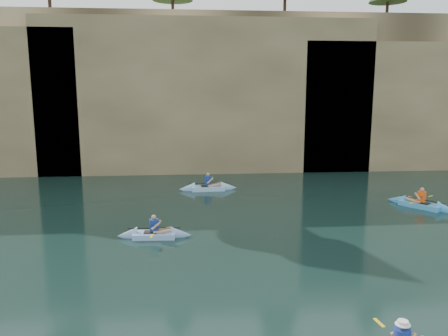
{
  "coord_description": "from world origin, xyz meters",
  "views": [
    {
      "loc": [
        0.47,
        -9.62,
        6.06
      ],
      "look_at": [
        1.91,
        7.28,
        3.0
      ],
      "focal_mm": 35.0,
      "sensor_mm": 36.0,
      "label": 1
    }
  ],
  "objects": [
    {
      "name": "cliff_slab_center",
      "position": [
        2.0,
        22.6,
        5.7
      ],
      "size": [
        24.0,
        2.4,
        11.4
      ],
      "primitive_type": "cube",
      "color": "#9C885E",
      "rests_on": "ground"
    },
    {
      "name": "kayaker_blue_east",
      "position": [
        12.56,
        11.42,
        0.16
      ],
      "size": [
        2.83,
        3.45,
        1.32
      ],
      "rotation": [
        0.0,
        0.0,
        2.21
      ],
      "color": "#43A3E4",
      "rests_on": "ground"
    },
    {
      "name": "kayaker_ltblue_mid",
      "position": [
        1.7,
        16.31,
        0.17
      ],
      "size": [
        3.58,
        2.63,
        1.35
      ],
      "rotation": [
        0.0,
        0.0,
        0.06
      ],
      "color": "#98CEFF",
      "rests_on": "ground"
    },
    {
      "name": "kayaker_ltblue_near",
      "position": [
        -0.94,
        7.85,
        0.15
      ],
      "size": [
        3.1,
        2.4,
        1.22
      ],
      "rotation": [
        0.0,
        0.0,
        -0.04
      ],
      "color": "#8BB5E9",
      "rests_on": "ground"
    },
    {
      "name": "sea_cave_center",
      "position": [
        -4.0,
        21.95,
        1.6
      ],
      "size": [
        3.5,
        1.0,
        3.2
      ],
      "primitive_type": "cube",
      "color": "black",
      "rests_on": "ground"
    },
    {
      "name": "sea_cave_east",
      "position": [
        10.0,
        21.95,
        2.25
      ],
      "size": [
        5.0,
        1.0,
        4.5
      ],
      "primitive_type": "cube",
      "color": "black",
      "rests_on": "ground"
    },
    {
      "name": "cliff",
      "position": [
        0.0,
        30.0,
        6.0
      ],
      "size": [
        70.0,
        16.0,
        12.0
      ],
      "primitive_type": "cube",
      "color": "tan",
      "rests_on": "ground"
    }
  ]
}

